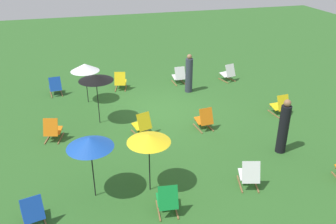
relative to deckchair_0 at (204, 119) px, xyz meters
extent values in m
plane|color=#2D6026|center=(1.15, -1.86, -0.37)|extent=(40.00, 40.00, 0.00)
cube|color=olive|center=(-0.21, -0.08, -0.35)|extent=(0.11, 0.76, 0.04)
cube|color=olive|center=(0.22, -0.03, -0.35)|extent=(0.11, 0.76, 0.04)
cube|color=orange|center=(0.02, -0.15, -0.10)|extent=(0.52, 0.48, 0.13)
cube|color=orange|center=(-0.01, 0.15, 0.18)|extent=(0.50, 0.29, 0.57)
cylinder|color=olive|center=(0.04, -0.35, -0.17)|extent=(0.44, 0.07, 0.03)
cube|color=olive|center=(-0.65, -4.55, -0.35)|extent=(0.06, 0.76, 0.04)
cube|color=olive|center=(-0.21, -4.54, -0.35)|extent=(0.06, 0.76, 0.04)
cube|color=white|center=(-0.42, -4.64, -0.10)|extent=(0.49, 0.45, 0.13)
cube|color=white|center=(-0.43, -4.35, 0.18)|extent=(0.49, 0.26, 0.57)
cylinder|color=olive|center=(-0.42, -4.84, -0.17)|extent=(0.44, 0.04, 0.03)
cube|color=olive|center=(4.94, -0.60, -0.35)|extent=(0.24, 0.74, 0.04)
cube|color=olive|center=(5.37, -0.72, -0.35)|extent=(0.24, 0.74, 0.04)
cube|color=orange|center=(5.13, -0.76, -0.10)|extent=(0.58, 0.54, 0.13)
cube|color=orange|center=(5.21, -0.47, 0.18)|extent=(0.53, 0.37, 0.57)
cylinder|color=olive|center=(5.08, -0.95, -0.17)|extent=(0.43, 0.14, 0.03)
cube|color=olive|center=(2.08, -4.51, -0.35)|extent=(0.22, 0.75, 0.04)
cube|color=olive|center=(2.51, -4.61, -0.35)|extent=(0.22, 0.75, 0.04)
cube|color=yellow|center=(2.27, -4.66, -0.10)|extent=(0.57, 0.54, 0.13)
cube|color=yellow|center=(2.34, -4.37, 0.18)|extent=(0.53, 0.36, 0.57)
cylinder|color=olive|center=(2.22, -4.85, -0.17)|extent=(0.43, 0.14, 0.03)
cube|color=olive|center=(2.00, -0.32, -0.35)|extent=(0.26, 0.74, 0.04)
cube|color=olive|center=(2.42, -0.19, -0.35)|extent=(0.26, 0.74, 0.04)
cube|color=yellow|center=(2.24, -0.35, -0.10)|extent=(0.59, 0.56, 0.13)
cube|color=yellow|center=(2.15, -0.06, 0.18)|extent=(0.53, 0.38, 0.57)
cylinder|color=olive|center=(2.30, -0.54, -0.17)|extent=(0.43, 0.16, 0.03)
cube|color=olive|center=(-3.43, -0.40, -0.35)|extent=(0.10, 0.76, 0.04)
cube|color=olive|center=(-3.00, -0.36, -0.35)|extent=(0.10, 0.76, 0.04)
cube|color=yellow|center=(-3.21, -0.48, -0.10)|extent=(0.52, 0.47, 0.13)
cube|color=yellow|center=(-3.23, -0.18, 0.18)|extent=(0.50, 0.29, 0.57)
cylinder|color=olive|center=(-3.19, -0.68, -0.17)|extent=(0.44, 0.07, 0.03)
cube|color=olive|center=(-0.24, 3.43, -0.35)|extent=(0.23, 0.74, 0.04)
cube|color=olive|center=(0.18, 3.32, -0.35)|extent=(0.23, 0.74, 0.04)
cube|color=white|center=(-0.06, 3.28, -0.10)|extent=(0.57, 0.54, 0.13)
cube|color=white|center=(0.02, 3.57, 0.18)|extent=(0.53, 0.36, 0.57)
cylinder|color=olive|center=(-0.11, 3.08, -0.17)|extent=(0.43, 0.14, 0.03)
cube|color=olive|center=(5.36, 3.32, -0.35)|extent=(0.21, 0.75, 0.04)
cube|color=#1947B7|center=(5.60, 3.27, -0.10)|extent=(0.57, 0.53, 0.13)
cube|color=#1947B7|center=(5.53, 3.56, 0.18)|extent=(0.52, 0.35, 0.57)
cylinder|color=olive|center=(5.64, 3.07, -0.17)|extent=(0.43, 0.13, 0.03)
cube|color=olive|center=(4.89, -4.68, -0.35)|extent=(0.12, 0.76, 0.04)
cube|color=olive|center=(5.33, -4.63, -0.35)|extent=(0.12, 0.76, 0.04)
cube|color=#1947B7|center=(5.12, -4.76, -0.10)|extent=(0.53, 0.48, 0.13)
cube|color=#1947B7|center=(5.09, -4.46, 0.18)|extent=(0.50, 0.30, 0.57)
cylinder|color=olive|center=(5.15, -4.96, -0.17)|extent=(0.44, 0.08, 0.03)
cube|color=olive|center=(2.18, 3.81, -0.35)|extent=(0.12, 0.76, 0.04)
cube|color=olive|center=(2.62, 3.77, -0.35)|extent=(0.12, 0.76, 0.04)
cube|color=#148C38|center=(2.39, 3.69, -0.10)|extent=(0.52, 0.48, 0.13)
cube|color=#148C38|center=(2.42, 3.99, 0.18)|extent=(0.50, 0.30, 0.57)
cylinder|color=olive|center=(2.36, 3.49, -0.17)|extent=(0.44, 0.07, 0.03)
cube|color=olive|center=(-2.98, -4.33, -0.35)|extent=(0.23, 0.74, 0.04)
cube|color=olive|center=(-2.55, -4.22, -0.35)|extent=(0.23, 0.74, 0.04)
cube|color=white|center=(-2.74, -4.37, -0.10)|extent=(0.58, 0.54, 0.13)
cube|color=white|center=(-2.82, -4.08, 0.18)|extent=(0.53, 0.36, 0.57)
cylinder|color=olive|center=(-2.69, -4.57, -0.17)|extent=(0.43, 0.14, 0.03)
cylinder|color=black|center=(3.82, -3.45, 0.45)|extent=(0.03, 0.03, 1.63)
cone|color=white|center=(3.82, -3.45, 1.14)|extent=(1.15, 1.15, 0.30)
cylinder|color=black|center=(3.54, -1.46, 0.55)|extent=(0.03, 0.03, 1.85)
cone|color=black|center=(3.54, -1.46, 1.40)|extent=(1.23, 1.23, 0.21)
cylinder|color=black|center=(4.07, 2.73, 0.50)|extent=(0.03, 0.03, 1.74)
cone|color=#194CB2|center=(4.07, 2.73, 1.26)|extent=(1.18, 1.18, 0.28)
cylinder|color=black|center=(2.62, 2.86, 0.47)|extent=(0.03, 0.03, 1.68)
cone|color=yellow|center=(2.62, 2.86, 1.23)|extent=(1.13, 1.13, 0.21)
cylinder|color=#333847|center=(-0.56, -3.44, 0.38)|extent=(0.34, 0.34, 1.51)
sphere|color=#936647|center=(-0.56, -3.44, 1.23)|extent=(0.21, 0.21, 0.21)
cylinder|color=black|center=(-1.82, 2.07, 0.43)|extent=(0.33, 0.33, 1.59)
sphere|color=#936647|center=(-1.82, 2.07, 1.32)|extent=(0.22, 0.22, 0.22)
camera|label=1|loc=(4.23, 10.60, 5.80)|focal=38.55mm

